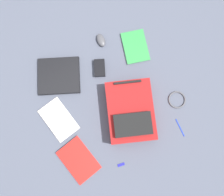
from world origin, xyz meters
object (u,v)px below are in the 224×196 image
Objects in this scene: power_brick at (100,68)px; laptop at (59,76)px; book_manual at (79,160)px; backpack at (130,112)px; computer_mouse at (101,40)px; cable_coil at (177,100)px; book_comic at (135,47)px; book_blue at (59,120)px; pen_blue at (180,128)px; usb_stick at (121,165)px.

laptop is at bearing 168.11° from power_brick.
backpack is at bearing 19.42° from book_manual.
computer_mouse is (0.02, 0.58, -0.05)m from backpack.
cable_coil is (0.72, -0.50, -0.01)m from laptop.
computer_mouse reaches higher than book_manual.
book_comic reaches higher than cable_coil.
book_blue is 0.31m from book_manual.
book_blue is 2.46× the size of cable_coil.
backpack reaches higher than computer_mouse.
book_manual is 2.38× the size of pen_blue.
book_manual reaches higher than cable_coil.
backpack is 3.84× the size of power_brick.
power_brick is at bearing -170.68° from book_comic.
power_brick is (0.30, -0.06, 0.00)m from laptop.
book_manual is at bearing 174.38° from pen_blue.
power_brick is (0.41, 0.24, 0.01)m from book_blue.
pen_blue is at bearing -85.63° from book_comic.
computer_mouse is 2.16× the size of usb_stick.
usb_stick is at bearing -154.69° from cable_coil.
laptop is 2.94× the size of power_brick.
pen_blue is 0.49m from usb_stick.
book_comic is at bearing 61.65° from backpack.
book_blue is at bearing 162.31° from backpack.
book_blue is 2.97× the size of computer_mouse.
backpack is at bearing 141.01° from pen_blue.
laptop is 2.95× the size of cable_coil.
book_blue is at bearing 94.76° from book_manual.
pen_blue is at bearing -26.70° from book_blue.
pen_blue is at bearing -69.86° from computer_mouse.
book_comic is 2.17× the size of cable_coil.
book_comic is 2.16× the size of power_brick.
book_comic is 0.31m from power_brick.
book_comic is 0.50m from cable_coil.
power_brick is at bearing -11.89° from laptop.
book_manual reaches higher than book_comic.
book_comic is (0.24, 0.44, -0.06)m from backpack.
backpack reaches higher than pen_blue.
book_manual is 0.82m from cable_coil.
laptop is 1.20× the size of book_blue.
cable_coil is at bearing 71.11° from pen_blue.
book_manual is 0.75m from pen_blue.
backpack reaches higher than laptop.
book_comic is at bearing -31.56° from computer_mouse.
usb_stick is at bearing -100.32° from power_brick.
backpack is 0.50m from book_comic.
laptop is at bearing -159.23° from computer_mouse.
book_manual is at bearing -171.81° from cable_coil.
power_brick is at bearing -113.38° from computer_mouse.
book_comic reaches higher than pen_blue.
backpack is 10.05× the size of usb_stick.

